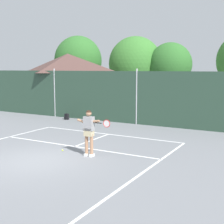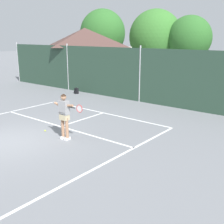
{
  "view_description": "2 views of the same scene",
  "coord_description": "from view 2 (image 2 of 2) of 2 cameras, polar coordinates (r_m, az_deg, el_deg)",
  "views": [
    {
      "loc": [
        8.17,
        -8.64,
        3.48
      ],
      "look_at": [
        1.68,
        2.91,
        1.63
      ],
      "focal_mm": 50.28,
      "sensor_mm": 36.0,
      "label": 1
    },
    {
      "loc": [
        9.59,
        -5.65,
        4.04
      ],
      "look_at": [
        2.03,
        3.74,
        0.77
      ],
      "focal_mm": 45.35,
      "sensor_mm": 36.0,
      "label": 2
    }
  ],
  "objects": [
    {
      "name": "ground_plane",
      "position": [
        11.84,
        -19.46,
        -5.66
      ],
      "size": [
        120.0,
        120.0,
        0.0
      ],
      "primitive_type": "plane",
      "color": "slate"
    },
    {
      "name": "court_markings",
      "position": [
        12.16,
        -16.89,
        -4.87
      ],
      "size": [
        8.3,
        11.1,
        0.01
      ],
      "color": "white",
      "rests_on": "ground"
    },
    {
      "name": "chainlink_fence",
      "position": [
        17.67,
        5.63,
        7.37
      ],
      "size": [
        26.09,
        0.09,
        3.45
      ],
      "color": "#284233",
      "rests_on": "ground"
    },
    {
      "name": "clubhouse_building",
      "position": [
        24.67,
        -5.41,
        11.34
      ],
      "size": [
        6.85,
        5.12,
        4.65
      ],
      "color": "silver",
      "rests_on": "ground"
    },
    {
      "name": "treeline_backdrop",
      "position": [
        27.05,
        12.18,
        14.78
      ],
      "size": [
        26.56,
        4.57,
        6.8
      ],
      "color": "brown",
      "rests_on": "ground"
    },
    {
      "name": "tennis_player",
      "position": [
        11.23,
        -9.56,
        -0.13
      ],
      "size": [
        1.43,
        0.26,
        1.85
      ],
      "color": "silver",
      "rests_on": "ground"
    },
    {
      "name": "tennis_ball",
      "position": [
        12.66,
        -13.34,
        -3.68
      ],
      "size": [
        0.07,
        0.07,
        0.07
      ],
      "primitive_type": "sphere",
      "color": "#CCE033",
      "rests_on": "ground"
    },
    {
      "name": "backpack_black",
      "position": [
        20.44,
        -7.2,
        4.23
      ],
      "size": [
        0.3,
        0.27,
        0.46
      ],
      "color": "black",
      "rests_on": "ground"
    }
  ]
}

